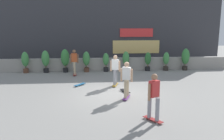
% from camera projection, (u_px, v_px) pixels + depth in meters
% --- Properties ---
extents(ground_plane, '(48.00, 48.00, 0.00)m').
position_uv_depth(ground_plane, '(115.00, 94.00, 11.41)').
color(ground_plane, gray).
extents(planter_wall, '(18.00, 0.40, 0.90)m').
position_uv_depth(planter_wall, '(107.00, 64.00, 17.19)').
color(planter_wall, gray).
rests_on(planter_wall, ground).
extents(building_backdrop, '(20.00, 2.08, 6.50)m').
position_uv_depth(building_backdrop, '(104.00, 25.00, 20.56)').
color(building_backdrop, '#38383D').
rests_on(building_backdrop, ground).
extents(potted_plant_0, '(0.49, 0.49, 1.46)m').
position_uv_depth(potted_plant_0, '(25.00, 61.00, 16.21)').
color(potted_plant_0, brown).
rests_on(potted_plant_0, ground).
extents(potted_plant_1, '(0.53, 0.53, 1.53)m').
position_uv_depth(potted_plant_1, '(46.00, 60.00, 16.31)').
color(potted_plant_1, black).
rests_on(potted_plant_1, ground).
extents(potted_plant_2, '(0.57, 0.57, 1.62)m').
position_uv_depth(potted_plant_2, '(65.00, 59.00, 16.41)').
color(potted_plant_2, black).
rests_on(potted_plant_2, ground).
extents(potted_plant_3, '(0.48, 0.48, 1.44)m').
position_uv_depth(potted_plant_3, '(86.00, 60.00, 16.56)').
color(potted_plant_3, brown).
rests_on(potted_plant_3, ground).
extents(potted_plant_4, '(0.43, 0.43, 1.33)m').
position_uv_depth(potted_plant_4, '(106.00, 61.00, 16.69)').
color(potted_plant_4, black).
rests_on(potted_plant_4, ground).
extents(potted_plant_5, '(0.47, 0.47, 1.42)m').
position_uv_depth(potted_plant_5, '(126.00, 60.00, 16.79)').
color(potted_plant_5, black).
rests_on(potted_plant_5, ground).
extents(potted_plant_6, '(0.44, 0.44, 1.35)m').
position_uv_depth(potted_plant_6, '(148.00, 60.00, 16.93)').
color(potted_plant_6, black).
rests_on(potted_plant_6, ground).
extents(potted_plant_7, '(0.43, 0.43, 1.34)m').
position_uv_depth(potted_plant_7, '(166.00, 60.00, 17.05)').
color(potted_plant_7, '#2D2823').
rests_on(potted_plant_7, ground).
extents(potted_plant_8, '(0.56, 0.56, 1.59)m').
position_uv_depth(potted_plant_8, '(185.00, 58.00, 17.13)').
color(potted_plant_8, '#2D2823').
rests_on(potted_plant_8, ground).
extents(skater_far_left, '(0.53, 0.82, 1.70)m').
position_uv_depth(skater_far_left, '(127.00, 78.00, 10.56)').
color(skater_far_left, '#72338C').
rests_on(skater_far_left, ground).
extents(skater_by_wall_right, '(0.56, 0.81, 1.70)m').
position_uv_depth(skater_by_wall_right, '(74.00, 61.00, 15.44)').
color(skater_by_wall_right, maroon).
rests_on(skater_by_wall_right, ground).
extents(skater_mid_plaza, '(0.54, 0.82, 1.70)m').
position_uv_depth(skater_mid_plaza, '(115.00, 69.00, 12.79)').
color(skater_mid_plaza, '#BF8C26').
rests_on(skater_mid_plaza, ground).
extents(skater_far_right, '(0.61, 0.78, 1.70)m').
position_uv_depth(skater_far_right, '(154.00, 95.00, 8.09)').
color(skater_far_right, maroon).
rests_on(skater_far_right, ground).
extents(skateboard_near_camera, '(0.44, 0.82, 0.08)m').
position_uv_depth(skateboard_near_camera, '(125.00, 91.00, 11.74)').
color(skateboard_near_camera, black).
rests_on(skateboard_near_camera, ground).
extents(skateboard_aside, '(0.66, 0.75, 0.08)m').
position_uv_depth(skateboard_aside, '(80.00, 84.00, 13.01)').
color(skateboard_aside, '#266699').
rests_on(skateboard_aside, ground).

